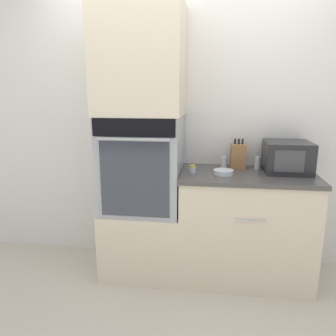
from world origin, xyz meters
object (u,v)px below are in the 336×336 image
at_px(wall_oven, 143,163).
at_px(knife_block, 238,156).
at_px(microwave, 287,157).
at_px(bowl, 223,172).
at_px(condiment_jar_mid, 193,169).
at_px(condiment_jar_near, 224,163).
at_px(condiment_jar_far, 257,163).

height_order(wall_oven, knife_block, wall_oven).
relative_size(microwave, bowl, 2.30).
height_order(microwave, bowl, microwave).
distance_m(microwave, condiment_jar_mid, 0.77).
bearing_deg(condiment_jar_near, condiment_jar_mid, -143.89).
bearing_deg(bowl, condiment_jar_mid, 175.22).
relative_size(bowl, condiment_jar_mid, 2.48).
bearing_deg(wall_oven, condiment_jar_mid, -5.57).
bearing_deg(microwave, condiment_jar_far, 163.77).
bearing_deg(microwave, wall_oven, -175.63).
bearing_deg(condiment_jar_mid, wall_oven, 174.43).
relative_size(microwave, condiment_jar_far, 3.38).
bearing_deg(wall_oven, condiment_jar_far, 9.21).
distance_m(condiment_jar_mid, condiment_jar_far, 0.57).
bearing_deg(condiment_jar_mid, condiment_jar_far, 20.16).
bearing_deg(bowl, condiment_jar_near, 88.19).
height_order(microwave, condiment_jar_far, microwave).
height_order(condiment_jar_near, condiment_jar_far, condiment_jar_far).
xyz_separation_m(condiment_jar_near, condiment_jar_far, (0.28, 0.01, 0.00)).
height_order(bowl, condiment_jar_near, condiment_jar_near).
relative_size(wall_oven, condiment_jar_near, 7.76).
height_order(condiment_jar_near, condiment_jar_mid, condiment_jar_near).
height_order(wall_oven, microwave, wall_oven).
height_order(microwave, condiment_jar_mid, microwave).
bearing_deg(condiment_jar_far, condiment_jar_near, -177.46).
height_order(wall_oven, bowl, wall_oven).
height_order(knife_block, bowl, knife_block).
relative_size(condiment_jar_near, condiment_jar_far, 0.95).
height_order(microwave, condiment_jar_near, microwave).
xyz_separation_m(bowl, condiment_jar_near, (0.01, 0.20, 0.03)).
distance_m(knife_block, condiment_jar_far, 0.17).
relative_size(condiment_jar_near, condiment_jar_mid, 1.60).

